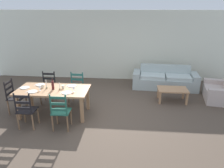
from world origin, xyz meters
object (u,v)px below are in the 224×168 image
at_px(dining_table, 53,92).
at_px(dining_chair_far_right, 76,89).
at_px(dining_chair_far_left, 48,88).
at_px(coffee_cup_secondary, 43,86).
at_px(dining_chair_near_left, 26,110).
at_px(wine_glass_near_right, 74,88).
at_px(wine_glass_near_left, 40,87).
at_px(dining_chair_head_west, 14,97).
at_px(coffee_cup_primary, 63,87).
at_px(wine_bottle, 53,85).
at_px(armchair_upholstered, 221,93).
at_px(couch, 165,80).
at_px(coffee_table, 173,91).
at_px(dining_chair_near_right, 61,111).

height_order(dining_table, dining_chair_far_right, dining_chair_far_right).
distance_m(dining_chair_far_left, coffee_cup_secondary, 0.77).
relative_size(dining_chair_near_left, dining_chair_far_right, 1.00).
height_order(dining_chair_near_left, wine_glass_near_right, dining_chair_near_left).
distance_m(dining_table, wine_glass_near_left, 0.38).
xyz_separation_m(dining_table, dining_chair_far_left, (-0.45, 0.76, -0.19)).
relative_size(dining_table, dining_chair_head_west, 1.98).
xyz_separation_m(dining_chair_head_west, coffee_cup_primary, (1.39, 0.04, 0.32)).
distance_m(wine_bottle, armchair_upholstered, 5.14).
bearing_deg(dining_chair_head_west, dining_chair_near_left, -47.05).
xyz_separation_m(wine_glass_near_left, coffee_cup_primary, (0.56, 0.20, -0.07)).
xyz_separation_m(wine_glass_near_left, couch, (3.61, 2.50, -0.57)).
bearing_deg(coffee_table, dining_chair_far_right, -172.40).
distance_m(couch, armchair_upholstered, 1.89).
distance_m(dining_chair_far_left, coffee_table, 3.84).
bearing_deg(dining_table, couch, 35.57).
relative_size(dining_table, dining_chair_near_left, 1.98).
xyz_separation_m(dining_chair_near_left, armchair_upholstered, (5.35, 2.12, -0.23)).
bearing_deg(dining_chair_head_west, dining_chair_far_left, 47.59).
relative_size(dining_chair_far_left, wine_bottle, 3.04).
relative_size(dining_chair_far_right, coffee_cup_secondary, 10.67).
bearing_deg(coffee_cup_primary, dining_chair_near_left, -131.02).
xyz_separation_m(dining_chair_near_right, dining_chair_far_right, (0.01, 1.49, 0.00)).
bearing_deg(coffee_table, dining_chair_near_right, -147.51).
height_order(coffee_cup_secondary, coffee_table, coffee_cup_secondary).
relative_size(dining_chair_far_right, coffee_cup_primary, 10.67).
bearing_deg(couch, wine_glass_near_right, -137.16).
bearing_deg(wine_glass_near_left, dining_chair_near_right, -39.50).
height_order(dining_chair_near_right, armchair_upholstered, dining_chair_near_right).
bearing_deg(dining_table, wine_bottle, -62.26).
distance_m(coffee_cup_primary, couch, 3.86).
distance_m(dining_chair_far_left, dining_chair_head_west, 1.01).
bearing_deg(wine_glass_near_left, dining_chair_far_right, 50.93).
xyz_separation_m(dining_chair_head_west, couch, (4.43, 2.35, -0.19)).
relative_size(dining_chair_near_right, couch, 0.41).
xyz_separation_m(dining_chair_near_left, dining_chair_near_right, (0.85, 0.00, 0.00)).
height_order(coffee_cup_primary, coffee_table, coffee_cup_primary).
distance_m(coffee_table, armchair_upholstered, 1.57).
height_order(dining_chair_head_west, coffee_table, dining_chair_head_west).
bearing_deg(dining_table, wine_glass_near_left, -155.00).
bearing_deg(wine_glass_near_right, dining_chair_near_right, -107.60).
height_order(dining_chair_far_left, dining_chair_far_right, same).
distance_m(dining_chair_far_right, dining_chair_head_west, 1.72).
bearing_deg(dining_chair_near_right, dining_chair_near_left, -179.68).
height_order(dining_chair_near_right, wine_bottle, wine_bottle).
xyz_separation_m(dining_chair_near_right, wine_glass_near_right, (0.19, 0.59, 0.38)).
xyz_separation_m(dining_chair_far_right, wine_glass_near_right, (0.18, -0.90, 0.38)).
height_order(dining_chair_near_right, coffee_table, dining_chair_near_right).
bearing_deg(dining_chair_near_right, coffee_table, 32.49).
relative_size(dining_chair_near_right, wine_glass_near_left, 5.96).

